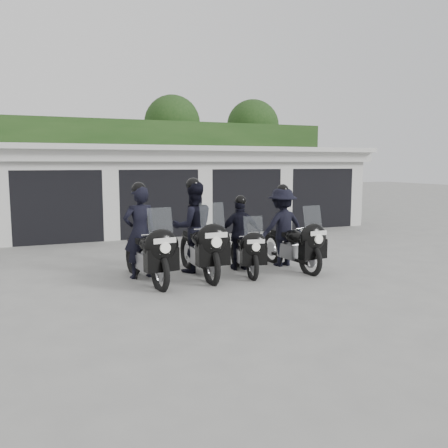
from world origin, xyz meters
name	(u,v)px	position (x,y,z in m)	size (l,w,h in m)	color
ground	(226,273)	(0.00, 0.00, 0.00)	(80.00, 80.00, 0.00)	gray
garage_block	(141,190)	(0.00, 8.06, 1.42)	(16.40, 6.80, 2.96)	silver
background_vegetation	(125,155)	(0.37, 12.92, 2.77)	(20.00, 3.90, 5.80)	#1B3814
police_bike_a	(145,241)	(-1.77, 0.01, 0.82)	(0.87, 2.38, 2.08)	black
police_bike_b	(196,233)	(-0.59, 0.22, 0.91)	(0.98, 2.47, 2.15)	black
police_bike_c	(242,238)	(0.43, 0.06, 0.74)	(1.02, 1.99, 1.74)	black
police_bike_d	(286,231)	(1.56, 0.07, 0.84)	(1.24, 2.27, 1.98)	black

